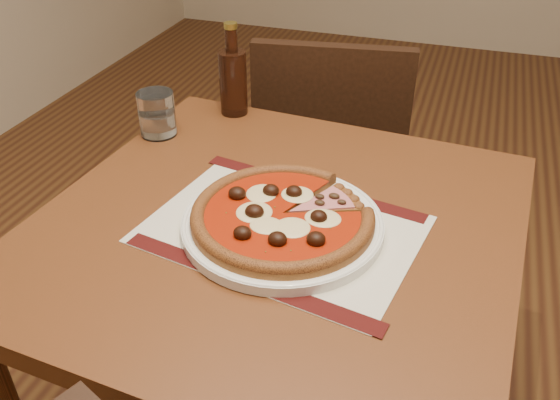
{
  "coord_description": "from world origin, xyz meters",
  "views": [
    {
      "loc": [
        -0.38,
        -1.04,
        1.34
      ],
      "look_at": [
        -0.65,
        -0.24,
        0.78
      ],
      "focal_mm": 38.0,
      "sensor_mm": 36.0,
      "label": 1
    }
  ],
  "objects_px": {
    "water_glass": "(157,114)",
    "bottle": "(233,79)",
    "table": "(276,266)",
    "chair_far": "(331,158)",
    "pizza": "(282,215)",
    "plate": "(283,224)"
  },
  "relations": [
    {
      "from": "chair_far",
      "to": "pizza",
      "type": "relative_size",
      "value": 2.83
    },
    {
      "from": "pizza",
      "to": "bottle",
      "type": "xyz_separation_m",
      "value": [
        -0.25,
        0.4,
        0.05
      ]
    },
    {
      "from": "table",
      "to": "chair_far",
      "type": "xyz_separation_m",
      "value": [
        -0.07,
        0.68,
        -0.16
      ]
    },
    {
      "from": "water_glass",
      "to": "plate",
      "type": "bearing_deg",
      "value": -34.08
    },
    {
      "from": "table",
      "to": "water_glass",
      "type": "height_order",
      "value": "water_glass"
    },
    {
      "from": "plate",
      "to": "pizza",
      "type": "height_order",
      "value": "pizza"
    },
    {
      "from": "water_glass",
      "to": "table",
      "type": "bearing_deg",
      "value": -33.07
    },
    {
      "from": "chair_far",
      "to": "bottle",
      "type": "relative_size",
      "value": 4.14
    },
    {
      "from": "pizza",
      "to": "water_glass",
      "type": "bearing_deg",
      "value": 145.86
    },
    {
      "from": "table",
      "to": "bottle",
      "type": "bearing_deg",
      "value": 121.53
    },
    {
      "from": "chair_far",
      "to": "plate",
      "type": "xyz_separation_m",
      "value": [
        0.09,
        -0.7,
        0.27
      ]
    },
    {
      "from": "table",
      "to": "pizza",
      "type": "distance_m",
      "value": 0.14
    },
    {
      "from": "bottle",
      "to": "water_glass",
      "type": "bearing_deg",
      "value": -126.77
    },
    {
      "from": "water_glass",
      "to": "bottle",
      "type": "distance_m",
      "value": 0.19
    },
    {
      "from": "plate",
      "to": "bottle",
      "type": "relative_size",
      "value": 1.61
    },
    {
      "from": "table",
      "to": "plate",
      "type": "distance_m",
      "value": 0.12
    },
    {
      "from": "plate",
      "to": "water_glass",
      "type": "height_order",
      "value": "water_glass"
    },
    {
      "from": "table",
      "to": "chair_far",
      "type": "distance_m",
      "value": 0.7
    },
    {
      "from": "chair_far",
      "to": "bottle",
      "type": "distance_m",
      "value": 0.49
    },
    {
      "from": "chair_far",
      "to": "water_glass",
      "type": "relative_size",
      "value": 9.08
    },
    {
      "from": "chair_far",
      "to": "plate",
      "type": "height_order",
      "value": "chair_far"
    },
    {
      "from": "plate",
      "to": "pizza",
      "type": "distance_m",
      "value": 0.02
    }
  ]
}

